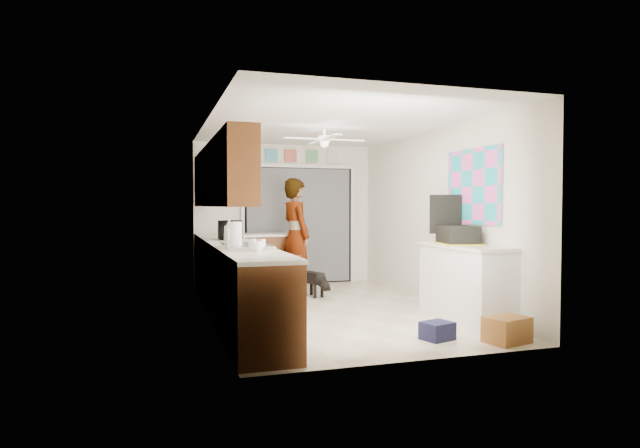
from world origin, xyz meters
TOP-DOWN VIEW (x-y plane):
  - floor at (0.00, 0.00)m, footprint 5.00×5.00m
  - ceiling at (0.00, 0.00)m, footprint 5.00×5.00m
  - wall_back at (0.00, 2.50)m, footprint 3.20×0.00m
  - wall_front at (0.00, -2.50)m, footprint 3.20×0.00m
  - wall_left at (-1.60, 0.00)m, footprint 0.00×5.00m
  - wall_right at (1.60, 0.00)m, footprint 0.00×5.00m
  - left_base_cabinets at (-1.30, 0.00)m, footprint 0.60×4.80m
  - left_countertop at (-1.29, 0.00)m, footprint 0.62×4.80m
  - upper_cabinets at (-1.44, 0.20)m, footprint 0.32×4.00m
  - sink_basin at (-1.29, -1.00)m, footprint 0.50×0.76m
  - faucet at (-1.48, -1.00)m, footprint 0.03×0.03m
  - peninsula_base at (-0.50, 2.00)m, footprint 1.00×0.60m
  - peninsula_top at (-0.50, 2.00)m, footprint 1.04×0.64m
  - back_opening_recess at (0.25, 2.47)m, footprint 2.00×0.06m
  - curtain_panel at (0.25, 2.43)m, footprint 1.90×0.03m
  - door_trim_left at (-0.77, 2.44)m, footprint 0.06×0.04m
  - door_trim_right at (1.27, 2.44)m, footprint 0.06×0.04m
  - door_trim_head at (0.25, 2.44)m, footprint 2.10×0.04m
  - header_frame_0 at (-0.60, 2.47)m, footprint 0.22×0.02m
  - header_frame_1 at (-0.25, 2.47)m, footprint 0.22×0.02m
  - header_frame_2 at (0.10, 2.47)m, footprint 0.22×0.02m
  - header_frame_3 at (0.50, 2.47)m, footprint 0.22×0.02m
  - header_frame_4 at (0.90, 2.47)m, footprint 0.22×0.02m
  - route66_sign at (-0.95, 2.47)m, footprint 0.22×0.02m
  - right_counter_base at (1.35, -1.20)m, footprint 0.50×1.40m
  - right_counter_top at (1.34, -1.20)m, footprint 0.54×1.44m
  - abstract_painting at (1.58, -1.00)m, footprint 0.03×1.15m
  - ceiling_fan at (0.00, 0.20)m, footprint 1.14×1.14m
  - microwave at (-1.24, 0.64)m, footprint 0.35×0.49m
  - soap_bottle at (-1.44, -0.75)m, footprint 0.14×0.14m
  - cup at (-1.24, -1.37)m, footprint 0.15×0.15m
  - jar_a at (-1.17, -1.28)m, footprint 0.10×0.10m
  - jar_b at (-1.28, -1.34)m, footprint 0.11×0.11m
  - paper_towel_roll at (-1.40, -0.99)m, footprint 0.18×0.18m
  - suitcase at (1.32, -1.07)m, footprint 0.48×0.58m
  - suitcase_rim at (1.32, -1.07)m, footprint 0.54×0.65m
  - suitcase_lid at (1.32, -0.78)m, footprint 0.42×0.11m
  - cardboard_box at (1.20, -2.20)m, footprint 0.49×0.42m
  - navy_crate at (0.58, -1.88)m, footprint 0.37×0.33m
  - cabinet_door_panel at (-0.29, 1.19)m, footprint 0.44×0.19m
  - man at (-0.06, 1.49)m, footprint 0.56×0.74m
  - dog at (0.10, 1.06)m, footprint 0.41×0.59m

SIDE VIEW (x-z plane):
  - floor at x=0.00m, z-range 0.00..0.00m
  - navy_crate at x=0.58m, z-range 0.00..0.19m
  - cardboard_box at x=1.20m, z-range 0.00..0.27m
  - dog at x=0.10m, z-range 0.00..0.43m
  - cabinet_door_panel at x=-0.29m, z-range 0.00..0.64m
  - left_base_cabinets at x=-1.30m, z-range 0.00..0.90m
  - peninsula_base at x=-0.50m, z-range 0.00..0.90m
  - right_counter_base at x=1.35m, z-range 0.00..0.90m
  - left_countertop at x=-1.29m, z-range 0.90..0.94m
  - peninsula_top at x=-0.50m, z-range 0.90..0.94m
  - right_counter_top at x=1.34m, z-range 0.90..0.94m
  - man at x=-0.06m, z-range 0.00..1.85m
  - suitcase_rim at x=1.32m, z-range 0.93..0.95m
  - sink_basin at x=-1.29m, z-range 0.92..0.98m
  - cup at x=-1.24m, z-range 0.94..1.05m
  - jar_a at x=-1.17m, z-range 0.94..1.06m
  - jar_b at x=-1.28m, z-range 0.94..1.07m
  - faucet at x=-1.48m, z-range 0.94..1.16m
  - back_opening_recess at x=0.25m, z-range 0.00..2.10m
  - door_trim_left at x=-0.77m, z-range 0.00..2.10m
  - door_trim_right at x=1.27m, z-range 0.00..2.10m
  - curtain_panel at x=0.25m, z-range 0.03..2.08m
  - suitcase at x=1.32m, z-range 0.94..1.16m
  - microwave at x=-1.24m, z-range 0.94..1.20m
  - paper_towel_roll at x=-1.40m, z-range 0.94..1.24m
  - soap_bottle at x=-1.44m, z-range 0.94..1.28m
  - wall_back at x=0.00m, z-range -0.35..2.85m
  - wall_front at x=0.00m, z-range -0.35..2.85m
  - wall_left at x=-1.60m, z-range -1.25..3.75m
  - wall_right at x=1.60m, z-range -1.25..3.75m
  - suitcase_lid at x=1.32m, z-range 1.05..1.55m
  - abstract_painting at x=1.58m, z-range 1.17..2.12m
  - upper_cabinets at x=-1.44m, z-range 1.40..2.20m
  - door_trim_head at x=0.25m, z-range 2.09..2.15m
  - header_frame_0 at x=-0.60m, z-range 2.19..2.41m
  - header_frame_1 at x=-0.25m, z-range 2.19..2.41m
  - header_frame_2 at x=0.10m, z-range 2.19..2.41m
  - header_frame_3 at x=0.50m, z-range 2.19..2.41m
  - header_frame_4 at x=0.90m, z-range 2.19..2.41m
  - route66_sign at x=-0.95m, z-range 2.17..2.43m
  - ceiling_fan at x=0.00m, z-range 2.20..2.44m
  - ceiling at x=0.00m, z-range 2.50..2.50m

